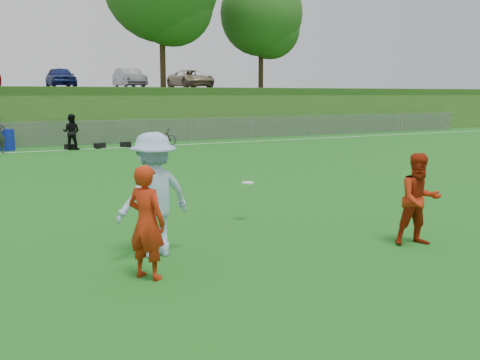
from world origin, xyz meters
TOP-DOWN VIEW (x-y plane):
  - ground at (0.00, 0.00)m, footprint 120.00×120.00m
  - sideline_far at (0.00, 18.00)m, footprint 60.00×0.10m
  - fence at (0.00, 20.00)m, footprint 58.00×0.06m
  - berm at (0.00, 31.00)m, footprint 120.00×18.00m
  - parking_lot at (0.00, 33.00)m, footprint 120.00×12.00m
  - tree_green_far at (16.16, 25.92)m, footprint 5.88×5.88m
  - gear_bags at (1.10, 18.10)m, footprint 6.85×0.54m
  - player_red_left at (-1.44, -1.02)m, footprint 0.67×0.72m
  - player_red_center at (3.31, -1.56)m, footprint 0.94×0.82m
  - player_blue at (-1.00, -0.05)m, footprint 1.46×1.06m
  - frisbee at (1.50, 1.39)m, footprint 0.26×0.26m
  - recycling_bin at (-1.73, 19.00)m, footprint 0.88×0.88m
  - bicycle at (5.33, 17.80)m, footprint 1.79×0.86m

SIDE VIEW (x-z plane):
  - ground at x=0.00m, z-range 0.00..0.00m
  - sideline_far at x=0.00m, z-range 0.00..0.01m
  - gear_bags at x=1.10m, z-range 0.00..0.26m
  - bicycle at x=5.33m, z-range 0.00..0.90m
  - recycling_bin at x=-1.73m, z-range 0.00..1.01m
  - fence at x=0.00m, z-range 0.00..1.30m
  - player_red_center at x=3.31m, z-range 0.00..1.62m
  - frisbee at x=1.50m, z-range 0.80..0.83m
  - player_red_left at x=-1.44m, z-range 0.00..1.65m
  - player_blue at x=-1.00m, z-range 0.00..2.03m
  - berm at x=0.00m, z-range 0.00..3.00m
  - parking_lot at x=0.00m, z-range 3.00..3.10m
  - tree_green_far at x=16.16m, z-range 3.87..12.06m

